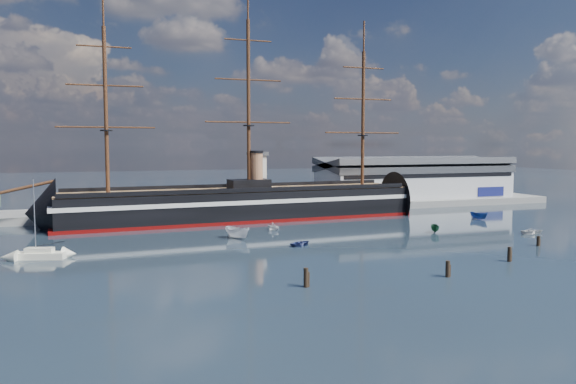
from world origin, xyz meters
name	(u,v)px	position (x,y,z in m)	size (l,w,h in m)	color
ground	(288,230)	(0.00, 40.00, 0.00)	(600.00, 600.00, 0.00)	#1F252E
quay	(278,211)	(10.00, 76.00, 0.00)	(180.00, 18.00, 2.00)	slate
warehouse	(414,179)	(58.00, 80.00, 7.98)	(63.00, 21.00, 11.60)	#B7BABC
quay_tower	(258,178)	(3.00, 73.00, 9.75)	(5.00, 5.00, 15.00)	silver
warship	(235,204)	(-6.95, 60.00, 4.04)	(113.25, 20.55, 53.94)	black
sailboat	(40,254)	(-49.60, 24.53, 0.85)	(8.71, 4.88, 13.37)	#EBE8CC
motorboat_a	(238,239)	(-13.40, 32.78, 0.00)	(7.69, 2.82, 3.08)	white
motorboat_b	(301,245)	(-4.02, 21.41, 0.00)	(2.89, 1.16, 1.35)	navy
motorboat_c	(435,233)	(28.88, 25.95, 0.00)	(5.28, 1.94, 2.11)	#0F391F
motorboat_d	(273,230)	(-2.95, 41.36, 0.00)	(5.28, 2.29, 1.94)	silver
motorboat_e	(533,234)	(47.60, 17.48, 0.00)	(3.15, 1.26, 1.47)	silver
motorboat_f	(479,219)	(52.05, 40.58, 0.00)	(5.87, 2.15, 2.35)	navy
piling_near_left	(306,287)	(-14.67, -7.83, 0.00)	(0.64, 0.64, 3.32)	black
piling_near_mid	(448,277)	(6.66, -9.40, 0.00)	(0.64, 0.64, 3.08)	black
piling_near_right	(509,262)	(22.59, -3.80, 0.00)	(0.64, 0.64, 3.11)	black
piling_far_right	(538,246)	(37.69, 5.68, 0.00)	(0.64, 0.64, 2.59)	black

